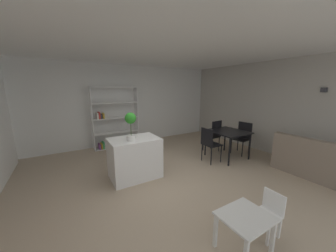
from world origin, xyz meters
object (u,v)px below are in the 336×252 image
at_px(child_table, 245,221).
at_px(potted_plant_on_island, 131,123).
at_px(dining_table, 228,134).
at_px(sofa, 332,168).
at_px(child_chair_right, 269,212).
at_px(dining_chair_far, 214,134).
at_px(open_bookshelf, 113,119).
at_px(dining_chair_island_side, 209,142).
at_px(dining_chair_window_side, 243,135).
at_px(kitchen_island, 135,158).

bearing_deg(child_table, potted_plant_on_island, 103.26).
relative_size(dining_table, sofa, 0.46).
distance_m(child_chair_right, dining_chair_far, 3.21).
height_order(open_bookshelf, child_table, open_bookshelf).
bearing_deg(open_bookshelf, sofa, -54.22).
xyz_separation_m(dining_chair_island_side, dining_chair_far, (0.69, 0.52, 0.02)).
relative_size(child_chair_right, dining_chair_window_side, 0.64).
height_order(potted_plant_on_island, dining_chair_island_side, potted_plant_on_island).
distance_m(child_chair_right, sofa, 2.51).
bearing_deg(dining_chair_island_side, dining_table, -90.14).
bearing_deg(potted_plant_on_island, child_table, -76.74).
relative_size(dining_chair_island_side, dining_chair_far, 0.94).
bearing_deg(sofa, dining_chair_island_side, 35.86).
bearing_deg(child_table, dining_chair_far, 51.09).
relative_size(open_bookshelf, child_chair_right, 3.32).
bearing_deg(dining_table, dining_chair_island_side, -179.98).
height_order(open_bookshelf, dining_chair_far, open_bookshelf).
xyz_separation_m(kitchen_island, child_table, (0.46, -2.44, -0.04)).
height_order(kitchen_island, child_table, kitchen_island).
relative_size(kitchen_island, dining_chair_island_side, 1.13).
distance_m(child_table, dining_chair_far, 3.50).
distance_m(dining_chair_island_side, dining_chair_far, 0.86).
distance_m(child_table, dining_table, 3.11).
xyz_separation_m(kitchen_island, dining_table, (2.65, -0.24, 0.25)).
bearing_deg(dining_chair_island_side, dining_chair_window_side, -89.65).
relative_size(child_chair_right, dining_chair_far, 0.61).
relative_size(dining_chair_island_side, sofa, 0.43).
relative_size(dining_table, dining_chair_far, 1.01).
height_order(child_table, dining_chair_window_side, dining_chair_window_side).
bearing_deg(child_chair_right, dining_chair_island_side, 157.37).
bearing_deg(child_chair_right, sofa, 94.64).
bearing_deg(child_chair_right, potted_plant_on_island, -153.83).
bearing_deg(child_table, open_bookshelf, 93.93).
distance_m(potted_plant_on_island, dining_chair_island_side, 2.18).
height_order(kitchen_island, dining_chair_far, dining_chair_far).
bearing_deg(open_bookshelf, child_table, -86.07).
bearing_deg(dining_chair_window_side, dining_chair_island_side, -96.36).
bearing_deg(child_chair_right, dining_chair_window_side, 134.94).
xyz_separation_m(open_bookshelf, child_chair_right, (0.83, -4.75, -0.61)).
bearing_deg(sofa, child_chair_right, 92.76).
relative_size(potted_plant_on_island, child_table, 0.99).
xyz_separation_m(potted_plant_on_island, sofa, (3.56, -2.22, -0.94)).
relative_size(dining_chair_island_side, dining_chair_window_side, 0.99).
height_order(dining_chair_island_side, dining_chair_window_side, dining_chair_window_side).
relative_size(kitchen_island, dining_chair_far, 1.06).
bearing_deg(dining_chair_far, dining_chair_window_side, 139.14).
height_order(dining_chair_window_side, sofa, dining_chair_window_side).
xyz_separation_m(potted_plant_on_island, child_table, (0.55, -2.34, -0.85)).
bearing_deg(open_bookshelf, child_chair_right, -80.06).
height_order(kitchen_island, dining_table, kitchen_island).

